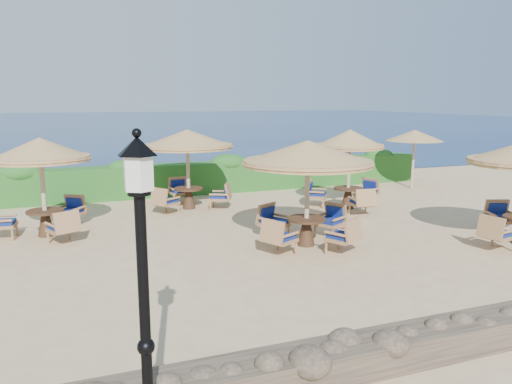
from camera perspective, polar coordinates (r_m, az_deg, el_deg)
name	(u,v)px	position (r m, az deg, el deg)	size (l,w,h in m)	color
ground	(293,239)	(13.25, 4.28, -5.40)	(120.00, 120.00, 0.00)	tan
sea	(104,122)	(81.79, -17.01, 7.63)	(160.00, 160.00, 0.00)	#0C2050
hedge	(217,177)	(19.73, -4.52, 1.71)	(18.00, 0.90, 1.20)	#1B511A
stone_wall	(469,333)	(8.33, 23.18, -14.62)	(15.00, 0.65, 0.44)	brown
lamp_post	(145,314)	(5.21, -12.62, -13.43)	(0.44, 0.44, 3.31)	black
extra_parasol	(415,136)	(21.36, 17.67, 6.16)	(2.30, 2.30, 2.41)	tan
cafe_set_0	(307,170)	(12.34, 5.90, 2.52)	(3.24, 3.24, 2.65)	tan
cafe_set_2	(41,168)	(14.32, -23.32, 2.53)	(2.71, 2.76, 2.65)	tan
cafe_set_3	(188,151)	(16.68, -7.83, 4.71)	(3.03, 3.03, 2.65)	tan
cafe_set_4	(349,157)	(16.86, 10.61, 4.01)	(2.75, 2.56, 2.65)	tan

